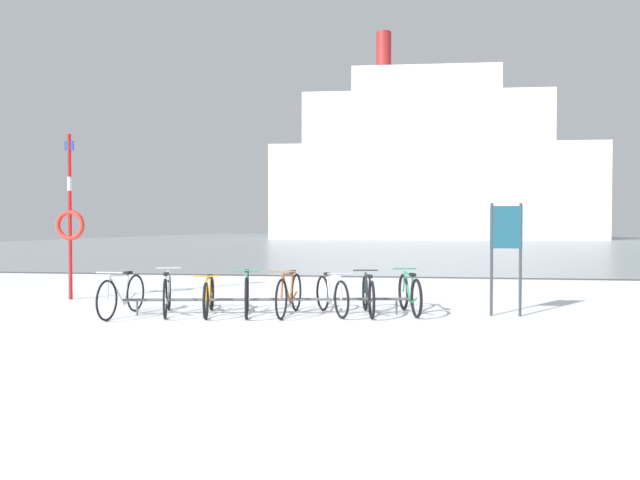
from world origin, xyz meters
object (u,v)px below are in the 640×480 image
(bicycle_4, at_px, (289,294))
(bicycle_6, at_px, (368,295))
(bicycle_1, at_px, (167,294))
(info_sign, at_px, (506,239))
(rescue_post, at_px, (70,220))
(bicycle_2, at_px, (209,296))
(bicycle_5, at_px, (332,295))
(bicycle_0, at_px, (122,295))
(ferry_ship, at_px, (428,170))
(bicycle_3, at_px, (247,294))
(bicycle_7, at_px, (410,294))

(bicycle_4, bearing_deg, bicycle_6, 9.90)
(bicycle_1, bearing_deg, info_sign, 6.35)
(bicycle_1, distance_m, rescue_post, 3.68)
(rescue_post, bearing_deg, bicycle_6, -10.69)
(bicycle_2, height_order, rescue_post, rescue_post)
(bicycle_1, distance_m, info_sign, 6.12)
(bicycle_5, bearing_deg, bicycle_6, 8.56)
(bicycle_2, xyz_separation_m, rescue_post, (-3.69, 1.63, 1.39))
(bicycle_0, relative_size, ferry_ship, 0.04)
(bicycle_2, distance_m, info_sign, 5.39)
(bicycle_1, height_order, bicycle_2, bicycle_1)
(bicycle_0, distance_m, ferry_ship, 64.97)
(bicycle_3, bearing_deg, bicycle_6, 8.87)
(bicycle_7, distance_m, ferry_ship, 63.52)
(bicycle_2, distance_m, bicycle_6, 2.87)
(bicycle_0, bearing_deg, bicycle_4, 9.76)
(bicycle_5, bearing_deg, info_sign, 5.01)
(bicycle_3, bearing_deg, bicycle_5, 9.00)
(bicycle_2, xyz_separation_m, info_sign, (5.26, 0.57, 1.02))
(bicycle_7, height_order, info_sign, info_sign)
(bicycle_1, bearing_deg, bicycle_4, 6.59)
(bicycle_4, relative_size, bicycle_6, 1.06)
(bicycle_0, relative_size, info_sign, 0.87)
(bicycle_4, xyz_separation_m, bicycle_6, (1.40, 0.24, -0.02))
(bicycle_2, distance_m, bicycle_3, 0.69)
(bicycle_1, xyz_separation_m, bicycle_5, (2.93, 0.40, -0.02))
(bicycle_7, relative_size, rescue_post, 0.45)
(bicycle_0, relative_size, bicycle_2, 1.06)
(bicycle_5, bearing_deg, bicycle_4, -168.94)
(bicycle_2, height_order, bicycle_5, bicycle_5)
(bicycle_0, distance_m, bicycle_5, 3.72)
(bicycle_1, bearing_deg, bicycle_6, 7.89)
(bicycle_2, bearing_deg, bicycle_7, 9.60)
(bicycle_1, xyz_separation_m, bicycle_4, (2.18, 0.25, 0.00))
(bicycle_4, xyz_separation_m, bicycle_5, (0.75, 0.15, -0.02))
(info_sign, relative_size, rescue_post, 0.56)
(bicycle_6, bearing_deg, bicycle_0, -170.20)
(bicycle_0, xyz_separation_m, bicycle_5, (3.67, 0.65, -0.02))
(bicycle_2, distance_m, bicycle_7, 3.63)
(bicycle_2, distance_m, rescue_post, 4.27)
(bicycle_0, distance_m, bicycle_1, 0.78)
(bicycle_3, height_order, bicycle_4, bicycle_3)
(bicycle_2, xyz_separation_m, bicycle_5, (2.19, 0.30, 0.02))
(bicycle_2, distance_m, bicycle_4, 1.45)
(bicycle_7, relative_size, ferry_ship, 0.04)
(bicycle_0, xyz_separation_m, ferry_ship, (8.95, 63.77, 8.60))
(bicycle_7, xyz_separation_m, ferry_ship, (3.89, 62.82, 8.61))
(bicycle_0, height_order, bicycle_5, bicycle_0)
(bicycle_2, bearing_deg, info_sign, 6.18)
(info_sign, relative_size, ferry_ship, 0.05)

